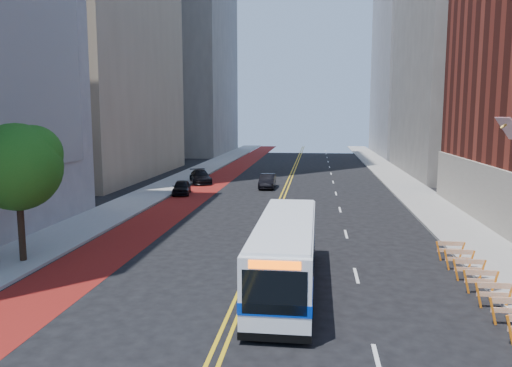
{
  "coord_description": "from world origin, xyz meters",
  "views": [
    {
      "loc": [
        2.89,
        -16.2,
        7.21
      ],
      "look_at": [
        -0.02,
        8.0,
        3.86
      ],
      "focal_mm": 35.0,
      "sensor_mm": 36.0,
      "label": 1
    }
  ],
  "objects_px": {
    "car_a": "(182,187)",
    "street_tree": "(19,164)",
    "car_c": "(200,177)",
    "transit_bus": "(286,253)",
    "car_b": "(267,181)"
  },
  "relations": [
    {
      "from": "car_a",
      "to": "street_tree",
      "type": "bearing_deg",
      "value": -105.1
    },
    {
      "from": "car_c",
      "to": "transit_bus",
      "type": "bearing_deg",
      "value": -92.23
    },
    {
      "from": "transit_bus",
      "to": "car_b",
      "type": "distance_m",
      "value": 29.02
    },
    {
      "from": "transit_bus",
      "to": "car_c",
      "type": "bearing_deg",
      "value": 109.52
    },
    {
      "from": "transit_bus",
      "to": "car_c",
      "type": "xyz_separation_m",
      "value": [
        -11.01,
        31.45,
        -0.84
      ]
    },
    {
      "from": "street_tree",
      "to": "car_c",
      "type": "xyz_separation_m",
      "value": [
        1.94,
        29.37,
        -4.22
      ]
    },
    {
      "from": "car_b",
      "to": "car_c",
      "type": "bearing_deg",
      "value": 159.27
    },
    {
      "from": "car_c",
      "to": "car_a",
      "type": "bearing_deg",
      "value": -111.53
    },
    {
      "from": "car_a",
      "to": "car_b",
      "type": "xyz_separation_m",
      "value": [
        7.43,
        4.87,
        0.05
      ]
    },
    {
      "from": "street_tree",
      "to": "car_a",
      "type": "xyz_separation_m",
      "value": [
        1.94,
        21.83,
        -4.26
      ]
    },
    {
      "from": "car_a",
      "to": "transit_bus",
      "type": "bearing_deg",
      "value": -75.28
    },
    {
      "from": "transit_bus",
      "to": "car_a",
      "type": "relative_size",
      "value": 2.82
    },
    {
      "from": "street_tree",
      "to": "car_b",
      "type": "xyz_separation_m",
      "value": [
        9.38,
        26.7,
        -4.21
      ]
    },
    {
      "from": "street_tree",
      "to": "car_a",
      "type": "relative_size",
      "value": 1.76
    },
    {
      "from": "transit_bus",
      "to": "car_a",
      "type": "bearing_deg",
      "value": 114.95
    }
  ]
}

